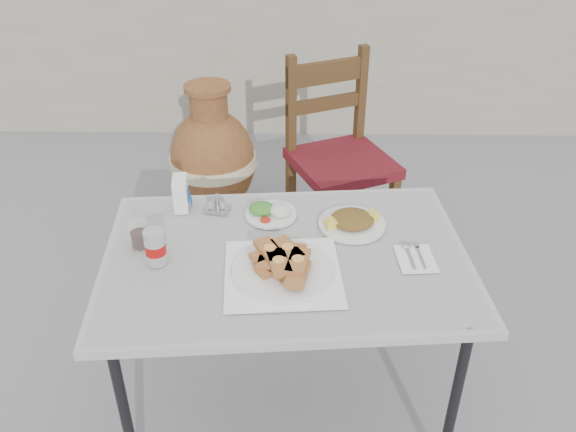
{
  "coord_description": "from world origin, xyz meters",
  "views": [
    {
      "loc": [
        -0.13,
        -1.55,
        1.84
      ],
      "look_at": [
        -0.16,
        0.05,
        0.81
      ],
      "focal_mm": 38.0,
      "sensor_mm": 36.0,
      "label": 1
    }
  ],
  "objects_px": {
    "salad_chopped_plate": "(352,221)",
    "pide_plate": "(283,265)",
    "chair": "(338,156)",
    "salad_rice_plate": "(270,211)",
    "cafe_table": "(286,266)",
    "cola_glass": "(140,236)",
    "napkin_holder": "(181,193)",
    "soda_can": "(155,247)",
    "condiment_caddy": "(217,206)",
    "terracotta_urn": "(213,162)"
  },
  "relations": [
    {
      "from": "salad_chopped_plate",
      "to": "pide_plate",
      "type": "bearing_deg",
      "value": -130.73
    },
    {
      "from": "pide_plate",
      "to": "chair",
      "type": "distance_m",
      "value": 1.2
    },
    {
      "from": "salad_rice_plate",
      "to": "cafe_table",
      "type": "bearing_deg",
      "value": -75.21
    },
    {
      "from": "chair",
      "to": "cola_glass",
      "type": "bearing_deg",
      "value": -148.53
    },
    {
      "from": "cafe_table",
      "to": "salad_chopped_plate",
      "type": "relative_size",
      "value": 5.36
    },
    {
      "from": "salad_chopped_plate",
      "to": "napkin_holder",
      "type": "bearing_deg",
      "value": 169.84
    },
    {
      "from": "cola_glass",
      "to": "cafe_table",
      "type": "bearing_deg",
      "value": -4.28
    },
    {
      "from": "chair",
      "to": "soda_can",
      "type": "bearing_deg",
      "value": -143.73
    },
    {
      "from": "pide_plate",
      "to": "salad_rice_plate",
      "type": "bearing_deg",
      "value": 99.03
    },
    {
      "from": "condiment_caddy",
      "to": "terracotta_urn",
      "type": "bearing_deg",
      "value": 99.12
    },
    {
      "from": "pide_plate",
      "to": "soda_can",
      "type": "distance_m",
      "value": 0.39
    },
    {
      "from": "salad_rice_plate",
      "to": "salad_chopped_plate",
      "type": "xyz_separation_m",
      "value": [
        0.28,
        -0.06,
        0.0
      ]
    },
    {
      "from": "salad_rice_plate",
      "to": "napkin_holder",
      "type": "bearing_deg",
      "value": 171.66
    },
    {
      "from": "condiment_caddy",
      "to": "chair",
      "type": "xyz_separation_m",
      "value": [
        0.47,
        0.8,
        -0.21
      ]
    },
    {
      "from": "salad_chopped_plate",
      "to": "cola_glass",
      "type": "xyz_separation_m",
      "value": [
        -0.68,
        -0.13,
        0.02
      ]
    },
    {
      "from": "napkin_holder",
      "to": "salad_chopped_plate",
      "type": "bearing_deg",
      "value": -17.12
    },
    {
      "from": "soda_can",
      "to": "terracotta_urn",
      "type": "bearing_deg",
      "value": 90.49
    },
    {
      "from": "salad_rice_plate",
      "to": "cola_glass",
      "type": "height_order",
      "value": "cola_glass"
    },
    {
      "from": "napkin_holder",
      "to": "cafe_table",
      "type": "bearing_deg",
      "value": -42.85
    },
    {
      "from": "napkin_holder",
      "to": "terracotta_urn",
      "type": "height_order",
      "value": "napkin_holder"
    },
    {
      "from": "cafe_table",
      "to": "terracotta_urn",
      "type": "distance_m",
      "value": 1.35
    },
    {
      "from": "salad_rice_plate",
      "to": "condiment_caddy",
      "type": "relative_size",
      "value": 1.9
    },
    {
      "from": "salad_rice_plate",
      "to": "chair",
      "type": "distance_m",
      "value": 0.9
    },
    {
      "from": "cafe_table",
      "to": "napkin_holder",
      "type": "bearing_deg",
      "value": 144.12
    },
    {
      "from": "cola_glass",
      "to": "terracotta_urn",
      "type": "distance_m",
      "value": 1.28
    },
    {
      "from": "salad_chopped_plate",
      "to": "cola_glass",
      "type": "height_order",
      "value": "cola_glass"
    },
    {
      "from": "soda_can",
      "to": "cola_glass",
      "type": "distance_m",
      "value": 0.11
    },
    {
      "from": "cola_glass",
      "to": "terracotta_urn",
      "type": "relative_size",
      "value": 0.11
    },
    {
      "from": "soda_can",
      "to": "pide_plate",
      "type": "bearing_deg",
      "value": -7.0
    },
    {
      "from": "cafe_table",
      "to": "soda_can",
      "type": "bearing_deg",
      "value": -172.67
    },
    {
      "from": "pide_plate",
      "to": "soda_can",
      "type": "relative_size",
      "value": 3.25
    },
    {
      "from": "pide_plate",
      "to": "soda_can",
      "type": "height_order",
      "value": "soda_can"
    },
    {
      "from": "salad_rice_plate",
      "to": "condiment_caddy",
      "type": "xyz_separation_m",
      "value": [
        -0.19,
        0.03,
        0.0
      ]
    },
    {
      "from": "salad_rice_plate",
      "to": "terracotta_urn",
      "type": "height_order",
      "value": "terracotta_urn"
    },
    {
      "from": "salad_rice_plate",
      "to": "cola_glass",
      "type": "xyz_separation_m",
      "value": [
        -0.41,
        -0.19,
        0.02
      ]
    },
    {
      "from": "salad_chopped_plate",
      "to": "condiment_caddy",
      "type": "relative_size",
      "value": 2.38
    },
    {
      "from": "soda_can",
      "to": "condiment_caddy",
      "type": "distance_m",
      "value": 0.34
    },
    {
      "from": "soda_can",
      "to": "chair",
      "type": "xyz_separation_m",
      "value": [
        0.62,
        1.1,
        -0.25
      ]
    },
    {
      "from": "cola_glass",
      "to": "terracotta_urn",
      "type": "height_order",
      "value": "cola_glass"
    },
    {
      "from": "cafe_table",
      "to": "salad_chopped_plate",
      "type": "height_order",
      "value": "salad_chopped_plate"
    },
    {
      "from": "condiment_caddy",
      "to": "terracotta_urn",
      "type": "height_order",
      "value": "terracotta_urn"
    },
    {
      "from": "pide_plate",
      "to": "terracotta_urn",
      "type": "relative_size",
      "value": 0.48
    },
    {
      "from": "chair",
      "to": "salad_chopped_plate",
      "type": "bearing_deg",
      "value": -114.82
    },
    {
      "from": "napkin_holder",
      "to": "terracotta_urn",
      "type": "relative_size",
      "value": 0.15
    },
    {
      "from": "cola_glass",
      "to": "napkin_holder",
      "type": "bearing_deg",
      "value": 68.28
    },
    {
      "from": "napkin_holder",
      "to": "chair",
      "type": "relative_size",
      "value": 0.12
    },
    {
      "from": "napkin_holder",
      "to": "pide_plate",
      "type": "bearing_deg",
      "value": -52.23
    },
    {
      "from": "salad_rice_plate",
      "to": "terracotta_urn",
      "type": "relative_size",
      "value": 0.23
    },
    {
      "from": "salad_chopped_plate",
      "to": "condiment_caddy",
      "type": "height_order",
      "value": "condiment_caddy"
    },
    {
      "from": "cola_glass",
      "to": "salad_rice_plate",
      "type": "bearing_deg",
      "value": 24.87
    }
  ]
}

